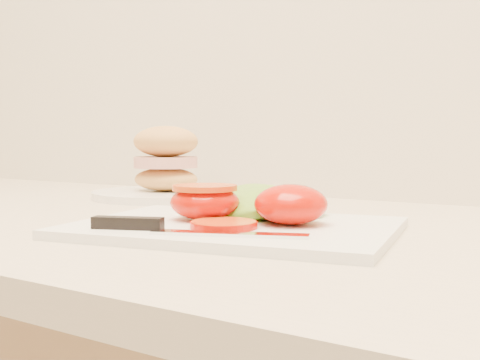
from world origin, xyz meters
The scene contains 8 objects.
cutting_board centered at (-0.44, 1.61, 0.94)m, with size 0.33×0.24×0.01m, color white.
tomato_half_dome centered at (-0.39, 1.63, 0.96)m, with size 0.08×0.08×0.04m, color red.
tomato_half_cut centered at (-0.49, 1.61, 0.96)m, with size 0.08×0.08×0.04m.
tomato_slice_0 centered at (-0.43, 1.57, 0.94)m, with size 0.07×0.07×0.01m, color orange.
lettuce_leaf_0 centered at (-0.47, 1.67, 0.95)m, with size 0.16×0.11×0.03m, color #78B530.
lettuce_leaf_1 centered at (-0.43, 1.68, 0.95)m, with size 0.11×0.08×0.02m, color #78B530.
knife centered at (-0.47, 1.52, 0.94)m, with size 0.21×0.08×0.01m.
sandwich_plate centered at (-0.74, 1.85, 0.97)m, with size 0.24×0.24×0.12m.
Camera 1 is at (-0.09, 1.09, 1.03)m, focal length 45.00 mm.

